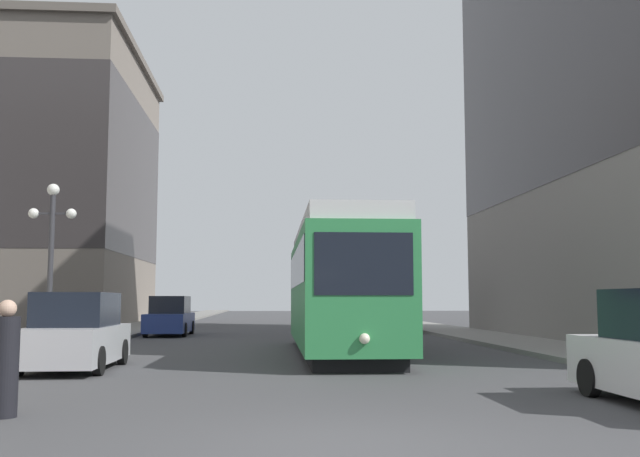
{
  "coord_description": "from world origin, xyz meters",
  "views": [
    {
      "loc": [
        -0.89,
        -8.3,
        1.64
      ],
      "look_at": [
        0.38,
        9.36,
        3.41
      ],
      "focal_mm": 40.37,
      "sensor_mm": 36.0,
      "label": 1
    }
  ],
  "objects_px": {
    "parked_car_left_near": "(76,334)",
    "pedestrian_crossing_near": "(5,362)",
    "transit_bus": "(362,294)",
    "lamp_post_left_near": "(51,239)",
    "streetcar": "(339,285)",
    "parked_car_left_mid": "(170,317)"
  },
  "relations": [
    {
      "from": "parked_car_left_near",
      "to": "pedestrian_crossing_near",
      "type": "relative_size",
      "value": 2.68
    },
    {
      "from": "parked_car_left_mid",
      "to": "lamp_post_left_near",
      "type": "distance_m",
      "value": 12.62
    },
    {
      "from": "parked_car_left_near",
      "to": "streetcar",
      "type": "bearing_deg",
      "value": 32.52
    },
    {
      "from": "transit_bus",
      "to": "lamp_post_left_near",
      "type": "relative_size",
      "value": 2.4
    },
    {
      "from": "streetcar",
      "to": "parked_car_left_near",
      "type": "xyz_separation_m",
      "value": [
        -6.7,
        -4.37,
        -1.26
      ]
    },
    {
      "from": "parked_car_left_near",
      "to": "pedestrian_crossing_near",
      "type": "height_order",
      "value": "parked_car_left_near"
    },
    {
      "from": "transit_bus",
      "to": "parked_car_left_near",
      "type": "relative_size",
      "value": 2.7
    },
    {
      "from": "parked_car_left_mid",
      "to": "pedestrian_crossing_near",
      "type": "distance_m",
      "value": 23.46
    },
    {
      "from": "parked_car_left_near",
      "to": "lamp_post_left_near",
      "type": "distance_m",
      "value": 5.33
    },
    {
      "from": "parked_car_left_mid",
      "to": "streetcar",
      "type": "bearing_deg",
      "value": -60.63
    },
    {
      "from": "streetcar",
      "to": "parked_car_left_mid",
      "type": "distance_m",
      "value": 13.86
    },
    {
      "from": "streetcar",
      "to": "pedestrian_crossing_near",
      "type": "bearing_deg",
      "value": -116.84
    },
    {
      "from": "parked_car_left_mid",
      "to": "parked_car_left_near",
      "type": "bearing_deg",
      "value": -89.64
    },
    {
      "from": "transit_bus",
      "to": "parked_car_left_mid",
      "type": "bearing_deg",
      "value": -149.96
    },
    {
      "from": "pedestrian_crossing_near",
      "to": "parked_car_left_near",
      "type": "bearing_deg",
      "value": 12.3
    },
    {
      "from": "transit_bus",
      "to": "lamp_post_left_near",
      "type": "height_order",
      "value": "lamp_post_left_near"
    },
    {
      "from": "parked_car_left_near",
      "to": "lamp_post_left_near",
      "type": "height_order",
      "value": "lamp_post_left_near"
    },
    {
      "from": "parked_car_left_near",
      "to": "lamp_post_left_near",
      "type": "relative_size",
      "value": 0.89
    },
    {
      "from": "streetcar",
      "to": "lamp_post_left_near",
      "type": "xyz_separation_m",
      "value": [
        -8.6,
        -0.13,
        1.34
      ]
    },
    {
      "from": "transit_bus",
      "to": "parked_car_left_mid",
      "type": "height_order",
      "value": "transit_bus"
    },
    {
      "from": "streetcar",
      "to": "lamp_post_left_near",
      "type": "bearing_deg",
      "value": -178.78
    },
    {
      "from": "parked_car_left_mid",
      "to": "pedestrian_crossing_near",
      "type": "bearing_deg",
      "value": -87.56
    }
  ]
}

